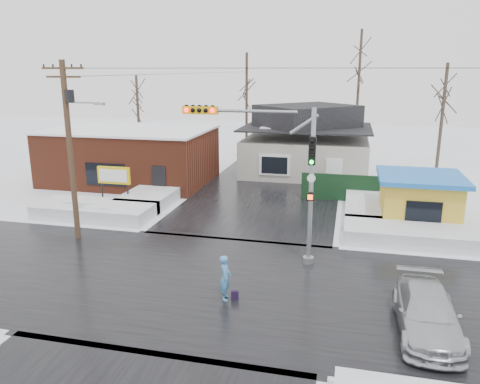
% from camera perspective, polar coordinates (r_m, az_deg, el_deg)
% --- Properties ---
extents(ground, '(120.00, 120.00, 0.00)m').
position_cam_1_polar(ground, '(19.77, -4.37, -10.95)').
color(ground, white).
rests_on(ground, ground).
extents(road_ns, '(10.00, 120.00, 0.02)m').
position_cam_1_polar(road_ns, '(19.76, -4.37, -10.92)').
color(road_ns, black).
rests_on(road_ns, ground).
extents(road_ew, '(120.00, 10.00, 0.02)m').
position_cam_1_polar(road_ew, '(19.76, -4.37, -10.92)').
color(road_ew, black).
rests_on(road_ew, ground).
extents(snowbank_nw, '(7.00, 3.00, 0.80)m').
position_cam_1_polar(snowbank_nw, '(29.17, -17.22, -2.16)').
color(snowbank_nw, white).
rests_on(snowbank_nw, ground).
extents(snowbank_ne, '(7.00, 3.00, 0.80)m').
position_cam_1_polar(snowbank_ne, '(25.53, 20.46, -4.84)').
color(snowbank_ne, white).
rests_on(snowbank_ne, ground).
extents(snowbank_nside_w, '(3.00, 8.00, 0.80)m').
position_cam_1_polar(snowbank_nside_w, '(32.57, -9.78, 0.05)').
color(snowbank_nside_w, white).
rests_on(snowbank_nside_w, ground).
extents(snowbank_nside_e, '(3.00, 8.00, 0.80)m').
position_cam_1_polar(snowbank_nside_e, '(30.10, 15.60, -1.51)').
color(snowbank_nside_e, white).
rests_on(snowbank_nside_e, ground).
extents(traffic_signal, '(6.05, 0.68, 7.00)m').
position_cam_1_polar(traffic_signal, '(20.54, 4.40, 3.43)').
color(traffic_signal, gray).
rests_on(traffic_signal, ground).
extents(utility_pole, '(3.15, 0.44, 9.00)m').
position_cam_1_polar(utility_pole, '(24.71, -19.96, 5.87)').
color(utility_pole, '#382619').
rests_on(utility_pole, ground).
extents(brick_building, '(12.20, 8.20, 4.12)m').
position_cam_1_polar(brick_building, '(37.41, -13.18, 4.41)').
color(brick_building, maroon).
rests_on(brick_building, ground).
extents(marquee_sign, '(2.20, 0.21, 2.55)m').
position_cam_1_polar(marquee_sign, '(30.88, -15.12, 1.84)').
color(marquee_sign, black).
rests_on(marquee_sign, ground).
extents(house, '(10.40, 8.40, 5.76)m').
position_cam_1_polar(house, '(39.54, 8.09, 5.99)').
color(house, '#B4AEA3').
rests_on(house, ground).
extents(kiosk, '(4.60, 4.60, 2.88)m').
position_cam_1_polar(kiosk, '(28.14, 20.97, -0.84)').
color(kiosk, gold).
rests_on(kiosk, ground).
extents(fence, '(8.00, 0.12, 1.80)m').
position_cam_1_polar(fence, '(31.89, 14.66, 0.39)').
color(fence, black).
rests_on(fence, ground).
extents(tree_far_left, '(3.00, 3.00, 10.00)m').
position_cam_1_polar(tree_far_left, '(43.98, 0.82, 13.99)').
color(tree_far_left, '#332821').
rests_on(tree_far_left, ground).
extents(tree_far_mid, '(3.00, 3.00, 12.00)m').
position_cam_1_polar(tree_far_mid, '(44.95, 14.45, 15.59)').
color(tree_far_mid, '#332821').
rests_on(tree_far_mid, ground).
extents(tree_far_right, '(3.00, 3.00, 9.00)m').
position_cam_1_polar(tree_far_right, '(37.53, 23.73, 11.42)').
color(tree_far_right, '#332821').
rests_on(tree_far_right, ground).
extents(tree_far_west, '(3.00, 3.00, 8.00)m').
position_cam_1_polar(tree_far_west, '(45.41, -12.44, 11.67)').
color(tree_far_west, '#332821').
rests_on(tree_far_west, ground).
extents(pedestrian, '(0.52, 0.71, 1.78)m').
position_cam_1_polar(pedestrian, '(18.03, -1.80, -10.44)').
color(pedestrian, '#4384BD').
rests_on(pedestrian, ground).
extents(car, '(1.97, 4.78, 1.38)m').
position_cam_1_polar(car, '(17.23, 21.84, -13.57)').
color(car, '#B9BCC1').
rests_on(car, ground).
extents(shopping_bag, '(0.30, 0.20, 0.35)m').
position_cam_1_polar(shopping_bag, '(18.29, -0.63, -12.54)').
color(shopping_bag, black).
rests_on(shopping_bag, ground).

